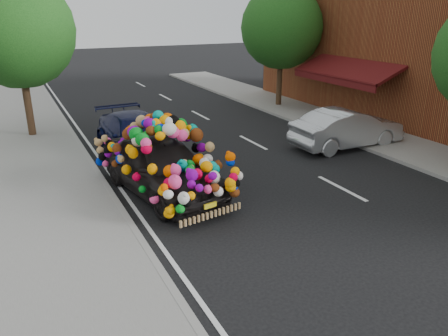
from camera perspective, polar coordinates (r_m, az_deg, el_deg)
The scene contains 10 objects.
ground at distance 10.86m, azimuth 0.54°, elevation -5.95°, with size 100.00×100.00×0.00m, color black.
sidewalk at distance 9.89m, azimuth -22.64°, elevation -10.08°, with size 4.00×60.00×0.12m, color gray.
kerb at distance 10.10m, azimuth -11.55°, elevation -8.12°, with size 0.15×60.00×0.13m, color gray.
footpath_far at distance 17.85m, azimuth 20.04°, elevation 3.57°, with size 3.00×40.00×0.12m, color gray.
lane_markings at distance 12.76m, azimuth 15.11°, elevation -2.56°, with size 6.00×50.00×0.01m, color silver, non-canonical shape.
tree_near_sidewalk at distance 18.22m, azimuth -25.47°, elevation 15.91°, with size 4.20×4.20×6.13m.
tree_far_b at distance 22.47m, azimuth 7.54°, elevation 17.72°, with size 4.00×4.00×5.90m.
plush_art_car at distance 11.77m, azimuth -8.24°, elevation 1.89°, with size 2.97×5.07×2.21m.
navy_sedan at distance 15.08m, azimuth -11.24°, elevation 4.08°, with size 1.97×4.85×1.41m, color black.
silver_hatchback at distance 16.44m, azimuth 15.78°, elevation 5.00°, with size 1.48×4.23×1.39m, color #ACAFB3.
Camera 1 is at (-4.44, -8.69, 4.78)m, focal length 35.00 mm.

